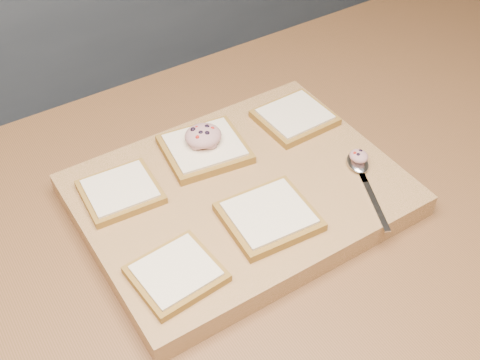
# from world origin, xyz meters

# --- Properties ---
(island_counter) EXTENTS (2.00, 0.80, 0.90)m
(island_counter) POSITION_xyz_m (0.00, 0.00, 0.45)
(island_counter) COLOR slate
(island_counter) RESTS_ON ground
(back_counter) EXTENTS (3.60, 0.62, 0.94)m
(back_counter) POSITION_xyz_m (0.00, 1.43, 0.47)
(back_counter) COLOR slate
(back_counter) RESTS_ON ground
(cutting_board) EXTENTS (0.47, 0.36, 0.04)m
(cutting_board) POSITION_xyz_m (-0.09, 0.01, 0.92)
(cutting_board) COLOR tan
(cutting_board) RESTS_ON island_counter
(bread_far_left) EXTENTS (0.12, 0.11, 0.02)m
(bread_far_left) POSITION_xyz_m (-0.25, 0.09, 0.95)
(bread_far_left) COLOR olive
(bread_far_left) RESTS_ON cutting_board
(bread_far_center) EXTENTS (0.14, 0.13, 0.02)m
(bread_far_center) POSITION_xyz_m (-0.09, 0.10, 0.95)
(bread_far_center) COLOR olive
(bread_far_center) RESTS_ON cutting_board
(bread_far_right) EXTENTS (0.12, 0.11, 0.02)m
(bread_far_right) POSITION_xyz_m (0.08, 0.09, 0.95)
(bread_far_right) COLOR olive
(bread_far_right) RESTS_ON cutting_board
(bread_near_left) EXTENTS (0.12, 0.11, 0.02)m
(bread_near_left) POSITION_xyz_m (-0.25, -0.09, 0.94)
(bread_near_left) COLOR olive
(bread_near_left) RESTS_ON cutting_board
(bread_near_center) EXTENTS (0.13, 0.12, 0.02)m
(bread_near_center) POSITION_xyz_m (-0.09, -0.07, 0.95)
(bread_near_center) COLOR olive
(bread_near_center) RESTS_ON cutting_board
(tuna_salad_dollop) EXTENTS (0.06, 0.06, 0.03)m
(tuna_salad_dollop) POSITION_xyz_m (-0.09, 0.11, 0.97)
(tuna_salad_dollop) COLOR tan
(tuna_salad_dollop) RESTS_ON bread_far_center
(spoon) EXTENTS (0.09, 0.16, 0.01)m
(spoon) POSITION_xyz_m (0.09, -0.06, 0.94)
(spoon) COLOR silver
(spoon) RESTS_ON cutting_board
(spoon_salad) EXTENTS (0.03, 0.03, 0.02)m
(spoon_salad) POSITION_xyz_m (0.09, -0.05, 0.96)
(spoon_salad) COLOR tan
(spoon_salad) RESTS_ON spoon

